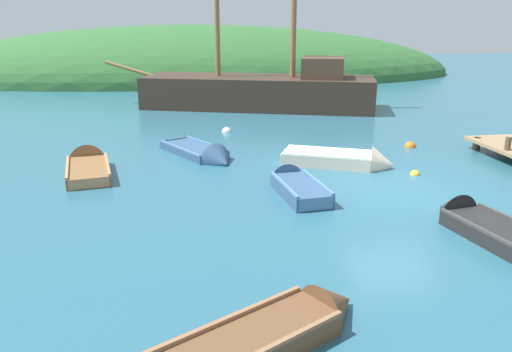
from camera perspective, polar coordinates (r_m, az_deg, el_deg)
name	(u,v)px	position (r m, az deg, el deg)	size (l,w,h in m)	color
ground_plane	(396,191)	(14.64, 15.85, -1.73)	(120.00, 120.00, 0.00)	#285B70
shore_hill	(194,76)	(45.26, -7.19, 11.37)	(47.36, 19.43, 8.85)	#2D602D
sailing_ship	(261,96)	(28.02, 0.59, 9.27)	(15.22, 7.60, 13.38)	#38281E
rowboat_far	(483,229)	(12.46, 24.83, -5.55)	(1.76, 3.62, 1.11)	black
rowboat_outer_left	(345,162)	(16.82, 10.23, 1.63)	(3.87, 2.63, 1.20)	beige
rowboat_near_dock	(203,155)	(17.70, -6.10, 2.39)	(2.82, 3.80, 1.17)	#335175
rowboat_portside	(275,335)	(7.82, 2.25, -17.86)	(3.72, 2.67, 0.96)	brown
rowboat_center	(295,187)	(14.06, 4.55, -1.31)	(1.33, 3.00, 0.99)	#335175
rowboat_outer_right	(88,168)	(16.88, -18.87, 0.91)	(1.81, 3.49, 1.20)	brown
buoy_orange	(410,147)	(20.06, 17.39, 3.24)	(0.44, 0.44, 0.44)	orange
buoy_white	(227,132)	(21.84, -3.41, 5.12)	(0.43, 0.43, 0.43)	white
buoy_yellow	(415,175)	(16.43, 17.89, 0.15)	(0.30, 0.30, 0.30)	yellow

